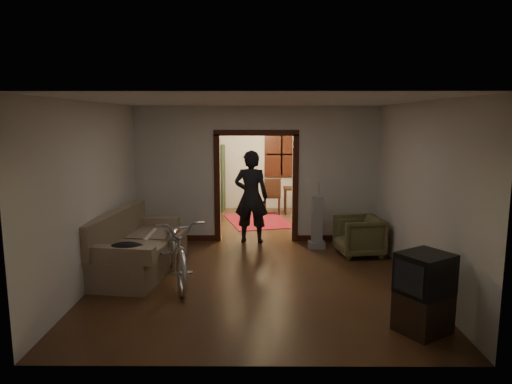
{
  "coord_description": "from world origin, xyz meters",
  "views": [
    {
      "loc": [
        0.04,
        -8.63,
        2.54
      ],
      "look_at": [
        0.0,
        -0.3,
        1.2
      ],
      "focal_mm": 32.0,
      "sensor_mm": 36.0,
      "label": 1
    }
  ],
  "objects_px": {
    "person": "(251,197)",
    "locker": "(208,178)",
    "sofa": "(139,242)",
    "armchair": "(359,236)",
    "bicycle": "(176,248)",
    "desk": "(301,201)"
  },
  "relations": [
    {
      "from": "person",
      "to": "locker",
      "type": "height_order",
      "value": "person"
    },
    {
      "from": "armchair",
      "to": "bicycle",
      "type": "bearing_deg",
      "value": -73.72
    },
    {
      "from": "sofa",
      "to": "armchair",
      "type": "xyz_separation_m",
      "value": [
        3.88,
        0.94,
        -0.14
      ]
    },
    {
      "from": "bicycle",
      "to": "person",
      "type": "relative_size",
      "value": 1.06
    },
    {
      "from": "bicycle",
      "to": "armchair",
      "type": "xyz_separation_m",
      "value": [
        3.18,
        1.39,
        -0.16
      ]
    },
    {
      "from": "person",
      "to": "bicycle",
      "type": "bearing_deg",
      "value": 71.95
    },
    {
      "from": "bicycle",
      "to": "person",
      "type": "xyz_separation_m",
      "value": [
        1.14,
        2.3,
        0.42
      ]
    },
    {
      "from": "desk",
      "to": "armchair",
      "type": "bearing_deg",
      "value": -90.55
    },
    {
      "from": "desk",
      "to": "bicycle",
      "type": "bearing_deg",
      "value": -126.48
    },
    {
      "from": "sofa",
      "to": "person",
      "type": "distance_m",
      "value": 2.64
    },
    {
      "from": "locker",
      "to": "sofa",
      "type": "bearing_deg",
      "value": -91.72
    },
    {
      "from": "person",
      "to": "locker",
      "type": "bearing_deg",
      "value": -60.82
    },
    {
      "from": "desk",
      "to": "person",
      "type": "bearing_deg",
      "value": -125.38
    },
    {
      "from": "sofa",
      "to": "locker",
      "type": "distance_m",
      "value": 5.21
    },
    {
      "from": "person",
      "to": "locker",
      "type": "xyz_separation_m",
      "value": [
        -1.26,
        3.32,
        -0.04
      ]
    },
    {
      "from": "sofa",
      "to": "desk",
      "type": "distance_m",
      "value": 5.71
    },
    {
      "from": "bicycle",
      "to": "locker",
      "type": "distance_m",
      "value": 5.63
    },
    {
      "from": "person",
      "to": "desk",
      "type": "xyz_separation_m",
      "value": [
        1.3,
        2.93,
        -0.61
      ]
    },
    {
      "from": "locker",
      "to": "desk",
      "type": "bearing_deg",
      "value": -3.94
    },
    {
      "from": "armchair",
      "to": "desk",
      "type": "height_order",
      "value": "armchair"
    },
    {
      "from": "sofa",
      "to": "bicycle",
      "type": "xyz_separation_m",
      "value": [
        0.7,
        -0.45,
        0.02
      ]
    },
    {
      "from": "person",
      "to": "desk",
      "type": "relative_size",
      "value": 2.04
    }
  ]
}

